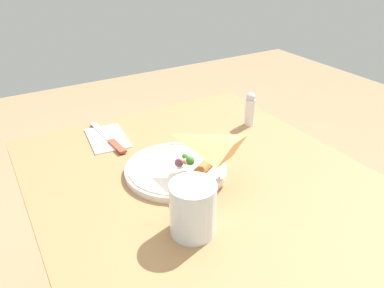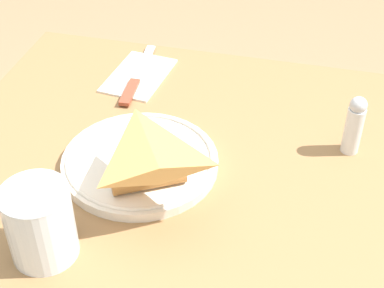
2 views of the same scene
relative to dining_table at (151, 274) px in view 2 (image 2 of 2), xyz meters
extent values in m
cube|color=olive|center=(0.00, 0.00, 0.11)|extent=(0.97, 0.77, 0.03)
cube|color=#4C3823|center=(0.44, -0.34, -0.27)|extent=(0.06, 0.06, 0.74)
cube|color=#4C3823|center=(0.44, 0.34, -0.27)|extent=(0.06, 0.06, 0.74)
cylinder|color=silver|center=(0.11, 0.04, 0.14)|extent=(0.25, 0.25, 0.02)
torus|color=silver|center=(0.11, 0.04, 0.14)|extent=(0.23, 0.23, 0.01)
pyramid|color=tan|center=(0.12, 0.05, 0.15)|extent=(0.19, 0.18, 0.02)
cylinder|color=#B77A3D|center=(0.05, 0.01, 0.16)|extent=(0.08, 0.11, 0.02)
sphere|color=#388433|center=(0.10, 0.02, 0.17)|extent=(0.01, 0.01, 0.01)
sphere|color=#388433|center=(0.08, 0.02, 0.17)|extent=(0.02, 0.02, 0.02)
sphere|color=#EFDB93|center=(0.08, 0.03, 0.17)|extent=(0.02, 0.02, 0.02)
sphere|color=#7A4256|center=(0.08, 0.05, 0.17)|extent=(0.02, 0.02, 0.02)
cylinder|color=white|center=(-0.09, 0.11, 0.18)|extent=(0.09, 0.09, 0.11)
cylinder|color=white|center=(-0.09, 0.11, 0.16)|extent=(0.08, 0.08, 0.07)
torus|color=white|center=(-0.09, 0.11, 0.24)|extent=(0.09, 0.09, 0.00)
cube|color=white|center=(0.36, 0.13, 0.13)|extent=(0.17, 0.12, 0.00)
cube|color=#99422D|center=(0.29, 0.13, 0.13)|extent=(0.08, 0.02, 0.01)
cube|color=silver|center=(0.40, 0.13, 0.13)|extent=(0.14, 0.03, 0.00)
ellipsoid|color=silver|center=(0.46, 0.14, 0.13)|extent=(0.02, 0.02, 0.00)
cylinder|color=silver|center=(0.23, -0.28, 0.17)|extent=(0.03, 0.03, 0.08)
sphere|color=silver|center=(0.23, -0.28, 0.22)|extent=(0.03, 0.03, 0.03)
camera|label=1|loc=(-0.57, 0.40, 0.64)|focal=35.00mm
camera|label=2|loc=(-0.56, -0.21, 0.74)|focal=55.00mm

